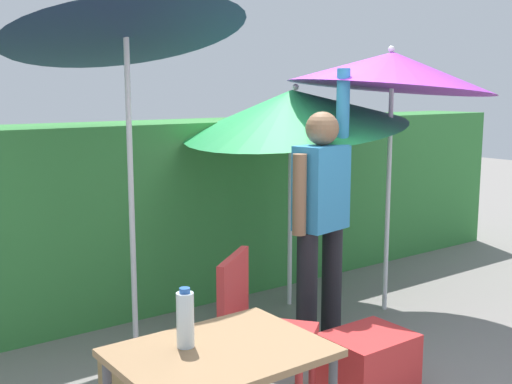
{
  "coord_description": "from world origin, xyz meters",
  "views": [
    {
      "loc": [
        -2.37,
        -2.88,
        1.75
      ],
      "look_at": [
        0.0,
        0.3,
        1.1
      ],
      "focal_mm": 44.58,
      "sensor_mm": 36.0,
      "label": 1
    }
  ],
  "objects_px": {
    "person_vendor": "(321,212)",
    "cooler_box": "(368,365)",
    "bottle_water": "(185,319)",
    "umbrella_orange": "(121,16)",
    "umbrella_yellow": "(391,71)",
    "umbrella_rainbow": "(293,110)",
    "folding_table": "(220,371)",
    "chair_plastic": "(257,328)"
  },
  "relations": [
    {
      "from": "person_vendor",
      "to": "cooler_box",
      "type": "height_order",
      "value": "person_vendor"
    },
    {
      "from": "person_vendor",
      "to": "bottle_water",
      "type": "bearing_deg",
      "value": -148.41
    },
    {
      "from": "umbrella_orange",
      "to": "umbrella_yellow",
      "type": "distance_m",
      "value": 2.08
    },
    {
      "from": "umbrella_rainbow",
      "to": "folding_table",
      "type": "bearing_deg",
      "value": -135.91
    },
    {
      "from": "umbrella_rainbow",
      "to": "chair_plastic",
      "type": "relative_size",
      "value": 2.12
    },
    {
      "from": "umbrella_orange",
      "to": "bottle_water",
      "type": "distance_m",
      "value": 2.16
    },
    {
      "from": "umbrella_rainbow",
      "to": "person_vendor",
      "type": "xyz_separation_m",
      "value": [
        -0.39,
        -0.76,
        -0.65
      ]
    },
    {
      "from": "umbrella_yellow",
      "to": "chair_plastic",
      "type": "height_order",
      "value": "umbrella_yellow"
    },
    {
      "from": "umbrella_yellow",
      "to": "cooler_box",
      "type": "relative_size",
      "value": 4.36
    },
    {
      "from": "folding_table",
      "to": "person_vendor",
      "type": "bearing_deg",
      "value": 35.71
    },
    {
      "from": "person_vendor",
      "to": "chair_plastic",
      "type": "distance_m",
      "value": 1.15
    },
    {
      "from": "umbrella_rainbow",
      "to": "umbrella_orange",
      "type": "height_order",
      "value": "umbrella_orange"
    },
    {
      "from": "person_vendor",
      "to": "cooler_box",
      "type": "relative_size",
      "value": 3.9
    },
    {
      "from": "umbrella_orange",
      "to": "umbrella_yellow",
      "type": "relative_size",
      "value": 1.2
    },
    {
      "from": "cooler_box",
      "to": "bottle_water",
      "type": "xyz_separation_m",
      "value": [
        -1.37,
        -0.3,
        0.67
      ]
    },
    {
      "from": "person_vendor",
      "to": "folding_table",
      "type": "xyz_separation_m",
      "value": [
        -1.53,
        -1.1,
        -0.28
      ]
    },
    {
      "from": "umbrella_orange",
      "to": "cooler_box",
      "type": "height_order",
      "value": "umbrella_orange"
    },
    {
      "from": "chair_plastic",
      "to": "bottle_water",
      "type": "height_order",
      "value": "bottle_water"
    },
    {
      "from": "umbrella_rainbow",
      "to": "chair_plastic",
      "type": "distance_m",
      "value": 2.13
    },
    {
      "from": "cooler_box",
      "to": "umbrella_rainbow",
      "type": "bearing_deg",
      "value": 66.16
    },
    {
      "from": "umbrella_yellow",
      "to": "folding_table",
      "type": "relative_size",
      "value": 2.63
    },
    {
      "from": "umbrella_orange",
      "to": "bottle_water",
      "type": "relative_size",
      "value": 10.48
    },
    {
      "from": "umbrella_orange",
      "to": "person_vendor",
      "type": "xyz_separation_m",
      "value": [
        1.1,
        -0.61,
        -1.25
      ]
    },
    {
      "from": "folding_table",
      "to": "umbrella_yellow",
      "type": "bearing_deg",
      "value": 28.68
    },
    {
      "from": "umbrella_orange",
      "to": "umbrella_yellow",
      "type": "bearing_deg",
      "value": -10.57
    },
    {
      "from": "umbrella_rainbow",
      "to": "folding_table",
      "type": "height_order",
      "value": "umbrella_rainbow"
    },
    {
      "from": "chair_plastic",
      "to": "folding_table",
      "type": "bearing_deg",
      "value": -136.79
    },
    {
      "from": "umbrella_yellow",
      "to": "cooler_box",
      "type": "height_order",
      "value": "umbrella_yellow"
    },
    {
      "from": "bottle_water",
      "to": "person_vendor",
      "type": "bearing_deg",
      "value": 31.59
    },
    {
      "from": "umbrella_rainbow",
      "to": "bottle_water",
      "type": "height_order",
      "value": "umbrella_rainbow"
    },
    {
      "from": "umbrella_rainbow",
      "to": "bottle_water",
      "type": "relative_size",
      "value": 7.85
    },
    {
      "from": "umbrella_orange",
      "to": "umbrella_rainbow",
      "type": "bearing_deg",
      "value": 5.51
    },
    {
      "from": "folding_table",
      "to": "umbrella_orange",
      "type": "bearing_deg",
      "value": 75.91
    },
    {
      "from": "umbrella_yellow",
      "to": "chair_plastic",
      "type": "xyz_separation_m",
      "value": [
        -1.84,
        -0.77,
        -1.37
      ]
    },
    {
      "from": "umbrella_yellow",
      "to": "person_vendor",
      "type": "relative_size",
      "value": 1.12
    },
    {
      "from": "umbrella_orange",
      "to": "chair_plastic",
      "type": "relative_size",
      "value": 2.82
    },
    {
      "from": "cooler_box",
      "to": "folding_table",
      "type": "bearing_deg",
      "value": -162.52
    },
    {
      "from": "cooler_box",
      "to": "bottle_water",
      "type": "height_order",
      "value": "bottle_water"
    },
    {
      "from": "umbrella_orange",
      "to": "chair_plastic",
      "type": "distance_m",
      "value": 2.04
    },
    {
      "from": "cooler_box",
      "to": "folding_table",
      "type": "xyz_separation_m",
      "value": [
        -1.28,
        -0.4,
        0.47
      ]
    },
    {
      "from": "umbrella_orange",
      "to": "cooler_box",
      "type": "bearing_deg",
      "value": -57.27
    },
    {
      "from": "folding_table",
      "to": "bottle_water",
      "type": "relative_size",
      "value": 3.33
    }
  ]
}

